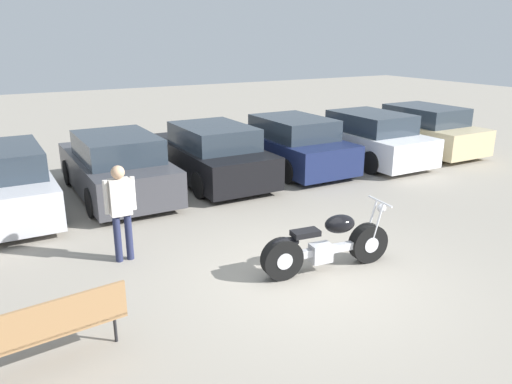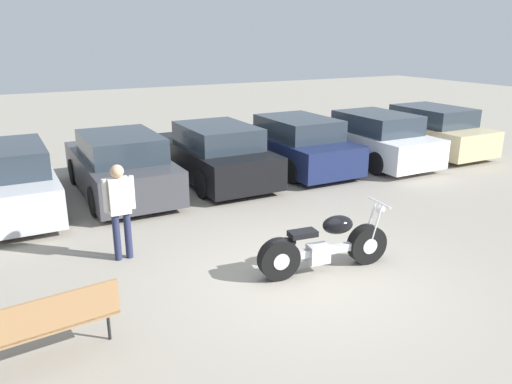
{
  "view_description": "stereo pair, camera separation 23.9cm",
  "coord_description": "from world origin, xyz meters",
  "px_view_note": "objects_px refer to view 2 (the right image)",
  "views": [
    {
      "loc": [
        -4.24,
        -5.68,
        3.65
      ],
      "look_at": [
        0.11,
        2.01,
        0.85
      ],
      "focal_mm": 35.0,
      "sensor_mm": 36.0,
      "label": 1
    },
    {
      "loc": [
        -4.04,
        -5.8,
        3.65
      ],
      "look_at": [
        0.11,
        2.01,
        0.85
      ],
      "focal_mm": 35.0,
      "sensor_mm": 36.0,
      "label": 2
    }
  ],
  "objects_px": {
    "parked_car_white": "(371,139)",
    "parked_car_dark_grey": "(120,166)",
    "parked_car_silver": "(6,181)",
    "park_bench": "(43,322)",
    "parked_car_black": "(215,154)",
    "parked_car_navy": "(294,144)",
    "motorcycle": "(323,246)",
    "person_standing": "(120,204)",
    "parked_car_champagne": "(427,131)"
  },
  "relations": [
    {
      "from": "parked_car_navy",
      "to": "person_standing",
      "type": "height_order",
      "value": "person_standing"
    },
    {
      "from": "parked_car_black",
      "to": "person_standing",
      "type": "xyz_separation_m",
      "value": [
        -3.32,
        -3.74,
        0.3
      ]
    },
    {
      "from": "parked_car_black",
      "to": "parked_car_navy",
      "type": "bearing_deg",
      "value": 1.13
    },
    {
      "from": "motorcycle",
      "to": "park_bench",
      "type": "distance_m",
      "value": 4.23
    },
    {
      "from": "parked_car_dark_grey",
      "to": "parked_car_silver",
      "type": "bearing_deg",
      "value": -177.29
    },
    {
      "from": "park_bench",
      "to": "parked_car_silver",
      "type": "bearing_deg",
      "value": 91.1
    },
    {
      "from": "parked_car_dark_grey",
      "to": "parked_car_navy",
      "type": "xyz_separation_m",
      "value": [
        4.91,
        0.1,
        0.0
      ]
    },
    {
      "from": "parked_car_black",
      "to": "parked_car_champagne",
      "type": "height_order",
      "value": "same"
    },
    {
      "from": "parked_car_champagne",
      "to": "parked_car_dark_grey",
      "type": "bearing_deg",
      "value": 179.31
    },
    {
      "from": "person_standing",
      "to": "parked_car_white",
      "type": "bearing_deg",
      "value": 22.38
    },
    {
      "from": "parked_car_black",
      "to": "parked_car_white",
      "type": "distance_m",
      "value": 4.92
    },
    {
      "from": "park_bench",
      "to": "parked_car_white",
      "type": "bearing_deg",
      "value": 31.0
    },
    {
      "from": "motorcycle",
      "to": "parked_car_black",
      "type": "bearing_deg",
      "value": 84.08
    },
    {
      "from": "parked_car_champagne",
      "to": "parked_car_navy",
      "type": "bearing_deg",
      "value": 177.43
    },
    {
      "from": "motorcycle",
      "to": "person_standing",
      "type": "bearing_deg",
      "value": 144.34
    },
    {
      "from": "parked_car_silver",
      "to": "person_standing",
      "type": "height_order",
      "value": "person_standing"
    },
    {
      "from": "parked_car_dark_grey",
      "to": "parked_car_navy",
      "type": "distance_m",
      "value": 4.91
    },
    {
      "from": "parked_car_white",
      "to": "person_standing",
      "type": "distance_m",
      "value": 8.9
    },
    {
      "from": "person_standing",
      "to": "motorcycle",
      "type": "bearing_deg",
      "value": -35.66
    },
    {
      "from": "person_standing",
      "to": "parked_car_dark_grey",
      "type": "bearing_deg",
      "value": 76.82
    },
    {
      "from": "parked_car_navy",
      "to": "person_standing",
      "type": "distance_m",
      "value": 6.91
    },
    {
      "from": "parked_car_silver",
      "to": "park_bench",
      "type": "bearing_deg",
      "value": -88.9
    },
    {
      "from": "parked_car_silver",
      "to": "motorcycle",
      "type": "bearing_deg",
      "value": -52.01
    },
    {
      "from": "park_bench",
      "to": "parked_car_navy",
      "type": "bearing_deg",
      "value": 40.69
    },
    {
      "from": "parked_car_navy",
      "to": "parked_car_dark_grey",
      "type": "bearing_deg",
      "value": -178.8
    },
    {
      "from": "parked_car_silver",
      "to": "park_bench",
      "type": "xyz_separation_m",
      "value": [
        0.12,
        -6.02,
        -0.14
      ]
    },
    {
      "from": "parked_car_champagne",
      "to": "person_standing",
      "type": "bearing_deg",
      "value": -161.52
    },
    {
      "from": "parked_car_dark_grey",
      "to": "parked_car_white",
      "type": "xyz_separation_m",
      "value": [
        7.36,
        -0.3,
        0.0
      ]
    },
    {
      "from": "motorcycle",
      "to": "parked_car_dark_grey",
      "type": "distance_m",
      "value": 5.95
    },
    {
      "from": "parked_car_dark_grey",
      "to": "park_bench",
      "type": "bearing_deg",
      "value": -110.89
    },
    {
      "from": "parked_car_silver",
      "to": "parked_car_champagne",
      "type": "height_order",
      "value": "same"
    },
    {
      "from": "parked_car_champagne",
      "to": "motorcycle",
      "type": "bearing_deg",
      "value": -145.21
    },
    {
      "from": "parked_car_silver",
      "to": "parked_car_white",
      "type": "height_order",
      "value": "same"
    },
    {
      "from": "parked_car_navy",
      "to": "person_standing",
      "type": "xyz_separation_m",
      "value": [
        -5.77,
        -3.79,
        0.3
      ]
    },
    {
      "from": "parked_car_navy",
      "to": "parked_car_silver",
      "type": "bearing_deg",
      "value": -178.3
    },
    {
      "from": "motorcycle",
      "to": "parked_car_white",
      "type": "xyz_separation_m",
      "value": [
        5.5,
        5.34,
        0.26
      ]
    },
    {
      "from": "motorcycle",
      "to": "parked_car_navy",
      "type": "xyz_separation_m",
      "value": [
        3.05,
        5.75,
        0.26
      ]
    },
    {
      "from": "parked_car_black",
      "to": "parked_car_navy",
      "type": "xyz_separation_m",
      "value": [
        2.45,
        0.05,
        0.0
      ]
    },
    {
      "from": "parked_car_silver",
      "to": "parked_car_dark_grey",
      "type": "bearing_deg",
      "value": 2.71
    },
    {
      "from": "parked_car_champagne",
      "to": "parked_car_white",
      "type": "bearing_deg",
      "value": -175.72
    },
    {
      "from": "parked_car_black",
      "to": "person_standing",
      "type": "bearing_deg",
      "value": -131.56
    },
    {
      "from": "parked_car_silver",
      "to": "parked_car_champagne",
      "type": "relative_size",
      "value": 1.0
    },
    {
      "from": "parked_car_white",
      "to": "parked_car_dark_grey",
      "type": "bearing_deg",
      "value": 177.66
    },
    {
      "from": "motorcycle",
      "to": "parked_car_dark_grey",
      "type": "xyz_separation_m",
      "value": [
        -1.86,
        5.65,
        0.26
      ]
    },
    {
      "from": "person_standing",
      "to": "parked_car_champagne",
      "type": "bearing_deg",
      "value": 18.48
    },
    {
      "from": "parked_car_silver",
      "to": "parked_car_dark_grey",
      "type": "distance_m",
      "value": 2.46
    },
    {
      "from": "parked_car_dark_grey",
      "to": "person_standing",
      "type": "xyz_separation_m",
      "value": [
        -0.86,
        -3.69,
        0.3
      ]
    },
    {
      "from": "motorcycle",
      "to": "parked_car_white",
      "type": "height_order",
      "value": "parked_car_white"
    },
    {
      "from": "parked_car_silver",
      "to": "park_bench",
      "type": "height_order",
      "value": "parked_car_silver"
    },
    {
      "from": "park_bench",
      "to": "motorcycle",
      "type": "bearing_deg",
      "value": 6.6
    }
  ]
}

